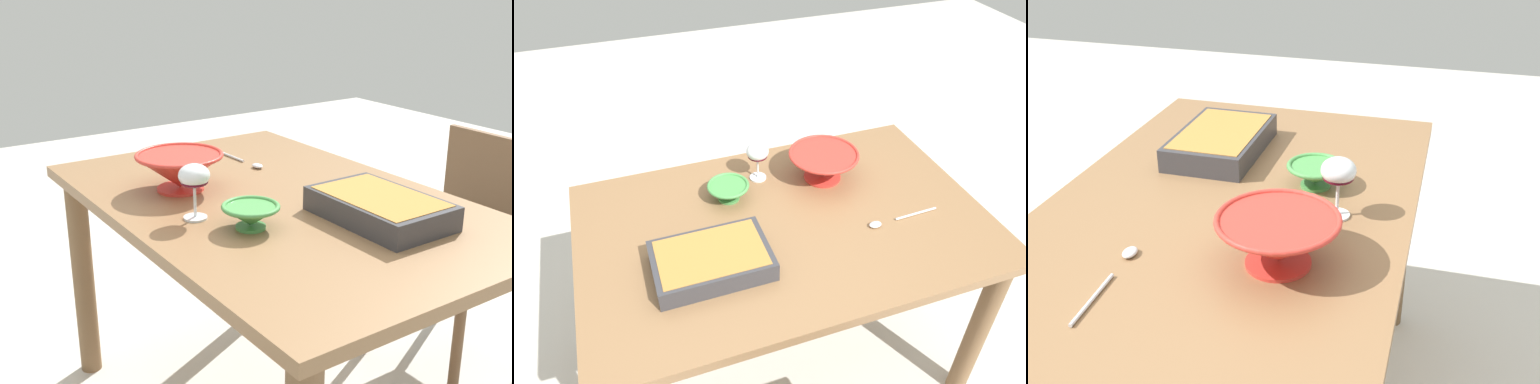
% 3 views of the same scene
% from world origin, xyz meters
% --- Properties ---
extents(dining_table, '(1.38, 0.89, 0.77)m').
position_xyz_m(dining_table, '(0.00, 0.00, 0.65)').
color(dining_table, olive).
rests_on(dining_table, ground_plane).
extents(wine_glass, '(0.08, 0.08, 0.15)m').
position_xyz_m(wine_glass, '(0.01, -0.27, 0.88)').
color(wine_glass, white).
rests_on(wine_glass, dining_table).
extents(casserole_dish, '(0.35, 0.23, 0.07)m').
position_xyz_m(casserole_dish, '(0.29, 0.13, 0.81)').
color(casserole_dish, '#38383D').
rests_on(casserole_dish, dining_table).
extents(mixing_bowl, '(0.26, 0.26, 0.11)m').
position_xyz_m(mixing_bowl, '(-0.22, -0.19, 0.83)').
color(mixing_bowl, red).
rests_on(mixing_bowl, dining_table).
extents(small_bowl, '(0.15, 0.15, 0.06)m').
position_xyz_m(small_bowl, '(0.15, -0.18, 0.81)').
color(small_bowl, '#4C994C').
rests_on(small_bowl, dining_table).
extents(serving_spoon, '(0.27, 0.03, 0.01)m').
position_xyz_m(serving_spoon, '(-0.34, 0.12, 0.78)').
color(serving_spoon, silver).
rests_on(serving_spoon, dining_table).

